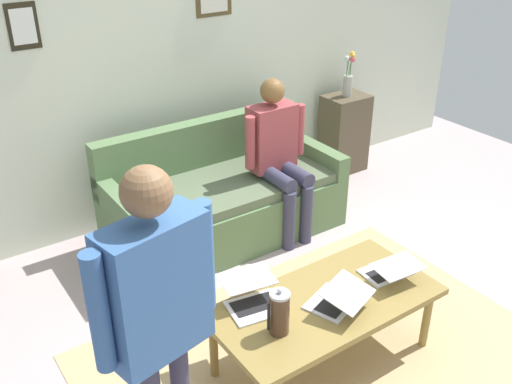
% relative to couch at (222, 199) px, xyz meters
% --- Properties ---
extents(ground_plane, '(7.68, 7.68, 0.00)m').
position_rel_couch_xyz_m(ground_plane, '(0.20, 1.54, -0.31)').
color(ground_plane, '#B29D9E').
extents(area_rug, '(2.69, 2.09, 0.01)m').
position_rel_couch_xyz_m(area_rug, '(0.28, 1.70, -0.30)').
color(area_rug, tan).
rests_on(area_rug, ground_plane).
extents(back_wall, '(7.04, 0.11, 2.70)m').
position_rel_couch_xyz_m(back_wall, '(0.20, -0.66, 1.04)').
color(back_wall, beige).
rests_on(back_wall, ground_plane).
extents(couch, '(1.85, 0.88, 0.88)m').
position_rel_couch_xyz_m(couch, '(0.00, 0.00, 0.00)').
color(couch, '#56744A').
rests_on(couch, ground_plane).
extents(coffee_table, '(1.34, 0.66, 0.45)m').
position_rel_couch_xyz_m(coffee_table, '(0.28, 1.60, 0.10)').
color(coffee_table, olive).
rests_on(coffee_table, ground_plane).
extents(laptop_left, '(0.37, 0.39, 0.15)m').
position_rel_couch_xyz_m(laptop_left, '(0.26, 1.67, 0.19)').
color(laptop_left, silver).
rests_on(laptop_left, coffee_table).
extents(laptop_center, '(0.35, 0.40, 0.13)m').
position_rel_couch_xyz_m(laptop_center, '(0.65, 1.39, 0.19)').
color(laptop_center, silver).
rests_on(laptop_center, coffee_table).
extents(laptop_right, '(0.32, 0.32, 0.12)m').
position_rel_couch_xyz_m(laptop_right, '(-0.19, 1.64, 0.19)').
color(laptop_right, silver).
rests_on(laptop_right, coffee_table).
extents(french_press, '(0.13, 0.11, 0.28)m').
position_rel_couch_xyz_m(french_press, '(0.66, 1.66, 0.27)').
color(french_press, '#4C3323').
rests_on(french_press, coffee_table).
extents(side_shelf, '(0.42, 0.32, 0.77)m').
position_rel_couch_xyz_m(side_shelf, '(-1.63, -0.35, 0.08)').
color(side_shelf, brown).
rests_on(side_shelf, ground_plane).
extents(flower_vase, '(0.11, 0.09, 0.42)m').
position_rel_couch_xyz_m(flower_vase, '(-1.64, -0.35, 0.64)').
color(flower_vase, '#A3A599').
rests_on(flower_vase, side_shelf).
extents(person_standing, '(0.59, 0.27, 1.69)m').
position_rel_couch_xyz_m(person_standing, '(1.40, 1.83, 0.77)').
color(person_standing, '#39354A').
rests_on(person_standing, ground_plane).
extents(person_seated, '(0.55, 0.51, 1.28)m').
position_rel_couch_xyz_m(person_seated, '(-0.38, 0.23, 0.42)').
color(person_seated, '#383850').
rests_on(person_seated, ground_plane).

